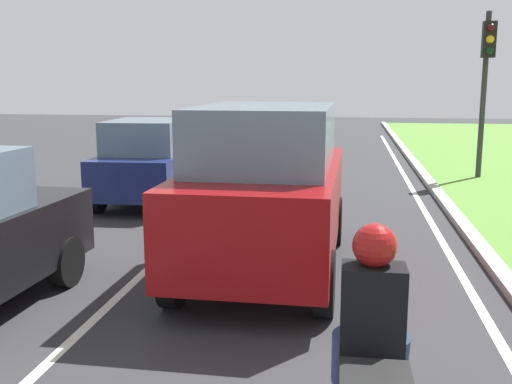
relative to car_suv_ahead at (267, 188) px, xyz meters
name	(u,v)px	position (x,y,z in m)	size (l,w,h in m)	color
ground_plane	(254,199)	(-0.96, 4.99, -1.17)	(60.00, 60.00, 0.00)	#2D2D30
lane_line_center	(223,198)	(-1.66, 4.99, -1.16)	(0.12, 32.00, 0.01)	silver
lane_line_right_edge	(421,204)	(2.64, 4.99, -1.16)	(0.12, 32.00, 0.01)	silver
curb_right	(445,202)	(3.14, 4.99, -1.11)	(0.24, 48.00, 0.12)	#9E9B93
car_suv_ahead	(267,188)	(0.00, 0.00, 0.00)	(2.02, 4.52, 2.28)	maroon
car_hatchback_far	(150,161)	(-3.11, 4.40, -0.28)	(1.85, 3.76, 1.78)	navy
rider_person	(372,308)	(1.25, -4.26, 0.02)	(0.50, 0.40, 1.16)	black
traffic_light_near_right	(486,67)	(4.53, 8.48, 1.75)	(0.32, 0.50, 4.32)	#2D2D2D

